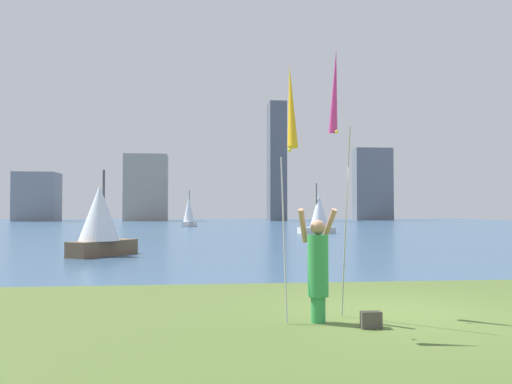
% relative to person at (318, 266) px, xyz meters
% --- Properties ---
extents(ground, '(120.00, 138.00, 0.12)m').
position_rel_person_xyz_m(ground, '(1.64, 51.73, -0.96)').
color(ground, '#475B28').
extents(person, '(0.67, 0.50, 1.83)m').
position_rel_person_xyz_m(person, '(0.00, 0.00, 0.00)').
color(person, green).
rests_on(person, ground).
extents(kite_flag_left, '(0.16, 1.20, 4.06)m').
position_rel_person_xyz_m(kite_flag_left, '(-0.52, -0.47, 2.42)').
color(kite_flag_left, '#B2B2B7').
rests_on(kite_flag_left, ground).
extents(kite_flag_right, '(0.16, 1.18, 4.68)m').
position_rel_person_xyz_m(kite_flag_right, '(0.52, 0.84, 2.93)').
color(kite_flag_right, '#B2B2B7').
rests_on(kite_flag_right, ground).
extents(bag, '(0.32, 0.13, 0.26)m').
position_rel_person_xyz_m(bag, '(0.70, -0.54, -0.77)').
color(bag, '#4C4742').
rests_on(bag, ground).
extents(sailboat_3, '(2.53, 3.21, 3.45)m').
position_rel_person_xyz_m(sailboat_3, '(-5.70, 13.77, 0.47)').
color(sailboat_3, brown).
rests_on(sailboat_3, ground).
extents(sailboat_4, '(1.78, 2.58, 4.25)m').
position_rel_person_xyz_m(sailboat_4, '(-2.55, 55.25, 0.79)').
color(sailboat_4, silver).
rests_on(sailboat_4, ground).
extents(sailboat_5, '(3.13, 1.75, 4.07)m').
position_rel_person_xyz_m(sailboat_5, '(8.10, 35.08, 0.65)').
color(sailboat_5, silver).
rests_on(sailboat_5, ground).
extents(skyline_tower_0, '(7.38, 6.40, 8.80)m').
position_rel_person_xyz_m(skyline_tower_0, '(-30.32, 94.92, 3.50)').
color(skyline_tower_0, gray).
rests_on(skyline_tower_0, ground).
extents(skyline_tower_1, '(7.90, 6.26, 12.35)m').
position_rel_person_xyz_m(skyline_tower_1, '(-10.89, 95.91, 5.27)').
color(skyline_tower_1, gray).
rests_on(skyline_tower_1, ground).
extents(skyline_tower_2, '(3.19, 5.08, 22.48)m').
position_rel_person_xyz_m(skyline_tower_2, '(13.70, 94.46, 10.34)').
color(skyline_tower_2, '#565B66').
rests_on(skyline_tower_2, ground).
extents(skyline_tower_3, '(7.53, 3.37, 14.41)m').
position_rel_person_xyz_m(skyline_tower_3, '(33.68, 97.92, 6.31)').
color(skyline_tower_3, slate).
rests_on(skyline_tower_3, ground).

